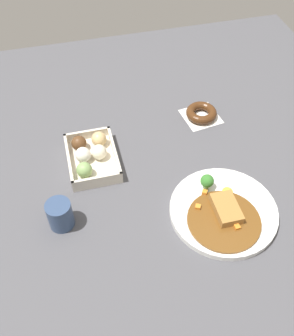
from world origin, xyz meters
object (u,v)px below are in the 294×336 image
Objects in this scene: donut_box at (91,156)px; coffee_mug at (60,215)px; curry_plate at (223,211)px; chocolate_ring_donut at (201,113)px.

coffee_mug is (0.20, -0.11, 0.02)m from donut_box.
coffee_mug reaches higher than curry_plate.
donut_box is 0.40m from chocolate_ring_donut.
curry_plate is 0.43m from coffee_mug.
chocolate_ring_donut is (-0.11, 0.39, -0.01)m from donut_box.
curry_plate is at bearing -10.98° from chocolate_ring_donut.
coffee_mug is (0.31, -0.50, 0.03)m from chocolate_ring_donut.
donut_box is 2.43× the size of coffee_mug.
chocolate_ring_donut is 0.59m from coffee_mug.
curry_plate is 3.53× the size of coffee_mug.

